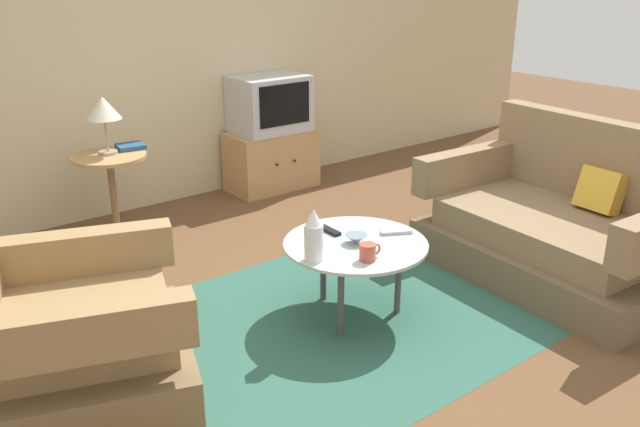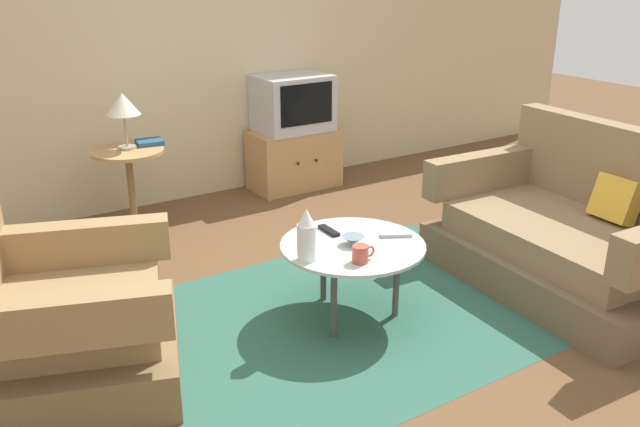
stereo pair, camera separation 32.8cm
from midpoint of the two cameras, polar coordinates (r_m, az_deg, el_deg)
The scene contains 16 objects.
ground_plane at distance 3.94m, azimuth 4.92°, elevation -7.90°, with size 16.00×16.00×0.00m, color brown.
back_wall at distance 5.54m, azimuth -10.19°, elevation 14.94°, with size 9.00×0.12×2.70m, color #CCB78E.
area_rug at distance 3.84m, azimuth 5.17°, elevation -8.69°, with size 2.36×1.79×0.00m, color #2D5B4C.
armchair at distance 3.32m, azimuth -18.86°, elevation -8.90°, with size 1.21×1.22×0.92m.
couch at distance 4.40m, azimuth 22.77°, elevation -1.94°, with size 1.06×1.62×0.96m.
coffee_table at distance 3.66m, azimuth 5.36°, elevation -3.17°, with size 0.80×0.80×0.44m.
side_table at distance 4.94m, azimuth -14.14°, elevation 3.31°, with size 0.51×0.51×0.63m.
tv_stand at distance 5.87m, azimuth -0.62°, elevation 4.67°, with size 0.76×0.44×0.51m.
television at distance 5.76m, azimuth -0.70°, elevation 9.41°, with size 0.62×0.46×0.47m.
table_lamp at distance 4.85m, azimuth -14.65°, elevation 8.90°, with size 0.24×0.24×0.40m.
vase at distance 3.39m, azimuth 1.61°, elevation -1.96°, with size 0.10×0.10×0.28m.
mug at distance 3.42m, azimuth 6.27°, elevation -3.50°, with size 0.13×0.09×0.09m.
bowl at distance 3.63m, azimuth 5.43°, elevation -2.34°, with size 0.13×0.13×0.05m.
tv_remote_dark at distance 3.78m, azimuth 3.24°, elevation -1.51°, with size 0.05×0.17×0.02m.
tv_remote_silver at distance 3.77m, azimuth 9.00°, elevation -1.86°, with size 0.18×0.12×0.02m.
book at distance 5.01m, azimuth -12.56°, elevation 5.96°, with size 0.21×0.19×0.03m.
Camera 2 is at (-2.01, -2.81, 1.89)m, focal length 37.44 mm.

